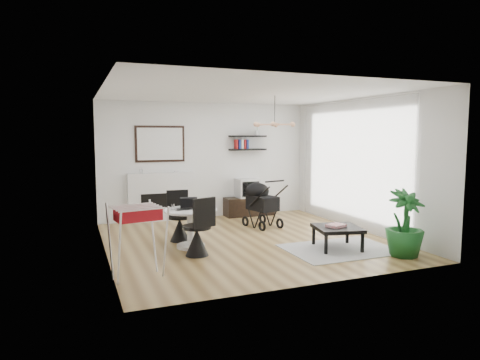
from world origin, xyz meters
name	(u,v)px	position (x,y,z in m)	size (l,w,h in m)	color
floor	(247,240)	(0.00, 0.00, 0.00)	(5.00, 5.00, 0.00)	brown
ceiling	(247,93)	(0.00, 0.00, 2.70)	(5.00, 5.00, 0.00)	white
wall_back	(207,160)	(0.00, 2.50, 1.35)	(5.00, 5.00, 0.00)	white
wall_left	(104,172)	(-2.50, 0.00, 1.35)	(5.00, 5.00, 0.00)	white
wall_right	(360,165)	(2.50, 0.00, 1.35)	(5.00, 5.00, 0.00)	white
sheer_curtain	(350,164)	(2.40, 0.20, 1.35)	(0.04, 3.60, 2.60)	white
fireplace	(161,191)	(-1.10, 2.42, 0.69)	(1.50, 0.17, 2.16)	white
shelf_lower	(248,150)	(1.00, 2.37, 1.60)	(0.90, 0.25, 0.04)	black
shelf_upper	(248,136)	(1.00, 2.37, 1.92)	(0.90, 0.25, 0.04)	black
pendant_lamp	(275,125)	(0.70, 0.30, 2.15)	(0.90, 0.90, 0.10)	tan
tv_console	(249,206)	(1.00, 2.28, 0.22)	(1.20, 0.42, 0.45)	black
crt_tv	(247,188)	(0.95, 2.28, 0.67)	(0.52, 0.45, 0.45)	silver
dining_table	(191,222)	(-1.10, -0.10, 0.44)	(0.92, 0.92, 0.67)	white
laptop	(185,209)	(-1.19, -0.13, 0.68)	(0.30, 0.19, 0.02)	black
black_bag	(189,203)	(-1.08, 0.08, 0.76)	(0.30, 0.18, 0.18)	black
newspaper	(202,210)	(-0.92, -0.22, 0.67)	(0.32, 0.27, 0.01)	white
drinking_glass	(173,207)	(-1.38, 0.01, 0.72)	(0.06, 0.06, 0.10)	white
chair_far	(180,225)	(-1.16, 0.44, 0.29)	(0.44, 0.45, 0.93)	black
chair_near	(198,237)	(-1.12, -0.64, 0.31)	(0.50, 0.52, 0.97)	black
drying_rack	(137,240)	(-2.18, -1.38, 0.53)	(0.76, 0.72, 1.00)	white
stroller	(261,206)	(0.75, 1.03, 0.45)	(0.69, 0.92, 1.05)	black
rug	(340,249)	(1.24, -1.16, 0.01)	(1.82, 1.31, 0.01)	#B0B0B0
coffee_table	(337,229)	(1.22, -1.11, 0.35)	(0.88, 0.88, 0.38)	black
magazines	(336,225)	(1.19, -1.11, 0.41)	(0.30, 0.24, 0.04)	#BD2F3C
potted_plant	(405,223)	(1.97, -1.88, 0.54)	(0.60, 0.60, 1.08)	#18541F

